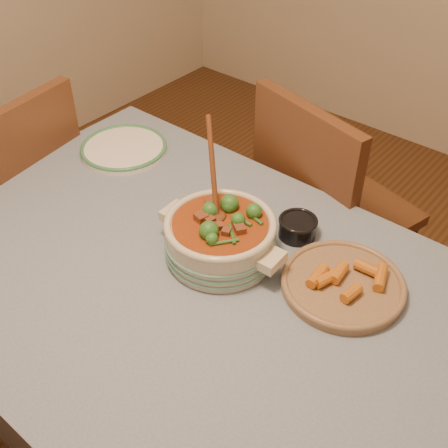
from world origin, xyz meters
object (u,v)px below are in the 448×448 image
at_px(fried_plate, 343,283).
at_px(chair_far, 323,206).
at_px(dining_table, 202,308).
at_px(condiment_bowl, 298,226).
at_px(stew_casserole, 220,235).
at_px(chair_left, 18,201).
at_px(white_plate, 124,148).

relative_size(fried_plate, chair_far, 0.40).
xyz_separation_m(dining_table, condiment_bowl, (0.08, 0.32, 0.12)).
xyz_separation_m(dining_table, fried_plate, (0.29, 0.22, 0.11)).
bearing_deg(condiment_bowl, stew_casserole, -118.90).
bearing_deg(chair_left, condiment_bowl, 97.37).
bearing_deg(fried_plate, chair_left, -171.33).
bearing_deg(stew_casserole, fried_plate, 18.12).
relative_size(dining_table, white_plate, 5.44).
bearing_deg(chair_left, fried_plate, 90.33).
bearing_deg(condiment_bowl, chair_left, -164.29).
bearing_deg(white_plate, dining_table, -26.06).
bearing_deg(stew_casserole, white_plate, 162.30).
distance_m(stew_casserole, condiment_bowl, 0.23).
xyz_separation_m(dining_table, white_plate, (-0.62, 0.30, 0.11)).
height_order(dining_table, chair_left, chair_left).
bearing_deg(fried_plate, dining_table, -142.66).
xyz_separation_m(condiment_bowl, chair_far, (-0.13, 0.39, -0.23)).
height_order(condiment_bowl, chair_left, chair_left).
relative_size(condiment_bowl, fried_plate, 0.31).
relative_size(stew_casserole, chair_left, 0.38).
relative_size(dining_table, chair_left, 1.73).
bearing_deg(fried_plate, stew_casserole, -161.88).
height_order(stew_casserole, white_plate, stew_casserole).
relative_size(condiment_bowl, chair_left, 0.12).
bearing_deg(condiment_bowl, dining_table, -104.38).
distance_m(dining_table, fried_plate, 0.38).
xyz_separation_m(dining_table, chair_far, (-0.05, 0.71, -0.10)).
height_order(fried_plate, chair_left, chair_left).
xyz_separation_m(stew_casserole, chair_left, (-0.89, -0.08, -0.28)).
bearing_deg(chair_far, fried_plate, 138.96).
bearing_deg(white_plate, fried_plate, -5.31).
relative_size(condiment_bowl, chair_far, 0.12).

